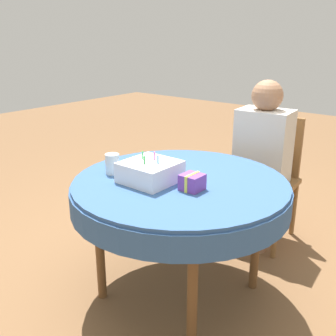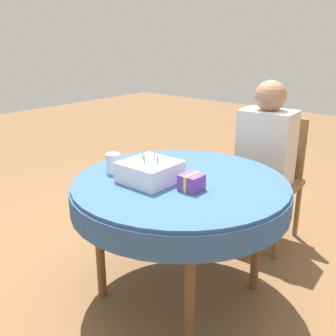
{
  "view_description": "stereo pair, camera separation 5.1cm",
  "coord_description": "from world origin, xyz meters",
  "px_view_note": "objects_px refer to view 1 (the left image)",
  "views": [
    {
      "loc": [
        1.19,
        -1.57,
        1.45
      ],
      "look_at": [
        -0.06,
        -0.03,
        0.77
      ],
      "focal_mm": 42.0,
      "sensor_mm": 36.0,
      "label": 1
    },
    {
      "loc": [
        1.23,
        -1.54,
        1.45
      ],
      "look_at": [
        -0.06,
        -0.03,
        0.77
      ],
      "focal_mm": 42.0,
      "sensor_mm": 36.0,
      "label": 2
    }
  ],
  "objects_px": {
    "birthday_cake": "(150,172)",
    "gift_box": "(192,182)",
    "chair": "(265,173)",
    "person": "(262,148)",
    "drinking_glass": "(112,164)"
  },
  "relations": [
    {
      "from": "birthday_cake",
      "to": "drinking_glass",
      "type": "distance_m",
      "value": 0.25
    },
    {
      "from": "drinking_glass",
      "to": "gift_box",
      "type": "xyz_separation_m",
      "value": [
        0.49,
        0.08,
        -0.02
      ]
    },
    {
      "from": "person",
      "to": "drinking_glass",
      "type": "bearing_deg",
      "value": -116.86
    },
    {
      "from": "person",
      "to": "gift_box",
      "type": "xyz_separation_m",
      "value": [
        0.08,
        -0.94,
        0.04
      ]
    },
    {
      "from": "drinking_glass",
      "to": "gift_box",
      "type": "height_order",
      "value": "drinking_glass"
    },
    {
      "from": "chair",
      "to": "person",
      "type": "xyz_separation_m",
      "value": [
        0.01,
        -0.1,
        0.22
      ]
    },
    {
      "from": "drinking_glass",
      "to": "person",
      "type": "bearing_deg",
      "value": 68.11
    },
    {
      "from": "drinking_glass",
      "to": "gift_box",
      "type": "relative_size",
      "value": 1.03
    },
    {
      "from": "gift_box",
      "to": "chair",
      "type": "bearing_deg",
      "value": 94.76
    },
    {
      "from": "chair",
      "to": "birthday_cake",
      "type": "height_order",
      "value": "chair"
    },
    {
      "from": "person",
      "to": "drinking_glass",
      "type": "height_order",
      "value": "person"
    },
    {
      "from": "chair",
      "to": "birthday_cake",
      "type": "distance_m",
      "value": 1.12
    },
    {
      "from": "birthday_cake",
      "to": "gift_box",
      "type": "xyz_separation_m",
      "value": [
        0.24,
        0.04,
        -0.01
      ]
    },
    {
      "from": "birthday_cake",
      "to": "drinking_glass",
      "type": "bearing_deg",
      "value": -170.85
    },
    {
      "from": "chair",
      "to": "drinking_glass",
      "type": "distance_m",
      "value": 1.22
    }
  ]
}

